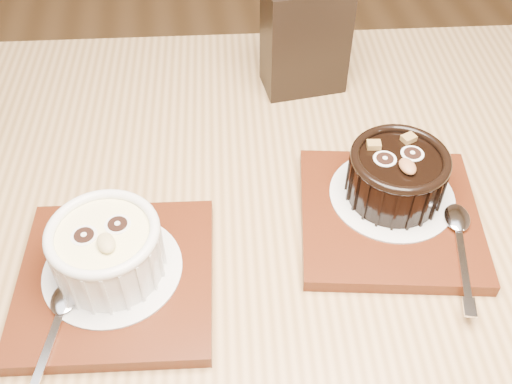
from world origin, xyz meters
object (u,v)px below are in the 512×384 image
at_px(tray_left, 116,280).
at_px(ramekin_white, 107,248).
at_px(condiment_stand, 305,38).
at_px(tray_right, 389,217).
at_px(table, 256,303).
at_px(ramekin_dark, 397,174).

height_order(tray_left, ramekin_white, ramekin_white).
relative_size(tray_left, condiment_stand, 1.29).
bearing_deg(tray_right, table, -171.68).
bearing_deg(tray_right, ramekin_dark, 69.43).
bearing_deg(ramekin_white, condiment_stand, 32.75).
distance_m(tray_left, ramekin_white, 0.04).
distance_m(table, ramekin_white, 0.20).
distance_m(table, ramekin_dark, 0.21).
bearing_deg(condiment_stand, tray_left, -129.66).
bearing_deg(tray_right, tray_left, -172.07).
relative_size(ramekin_dark, condiment_stand, 0.71).
xyz_separation_m(table, tray_right, (0.14, 0.02, 0.10)).
bearing_deg(ramekin_dark, tray_right, -117.34).
bearing_deg(ramekin_dark, condiment_stand, 95.83).
xyz_separation_m(ramekin_white, tray_right, (0.28, 0.03, -0.04)).
bearing_deg(condiment_stand, ramekin_white, -130.49).
distance_m(ramekin_dark, condiment_stand, 0.23).
bearing_deg(table, ramekin_dark, 15.74).
distance_m(tray_left, condiment_stand, 0.37).
bearing_deg(tray_left, condiment_stand, 50.34).
bearing_deg(table, tray_right, 8.32).
distance_m(table, tray_right, 0.17).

